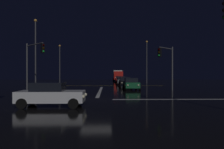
% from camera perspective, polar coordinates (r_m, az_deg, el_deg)
% --- Properties ---
extents(ground, '(120.00, 120.00, 0.10)m').
position_cam_1_polar(ground, '(17.65, -4.22, -6.88)').
color(ground, black).
extents(stop_line_north, '(0.35, 14.93, 0.01)m').
position_cam_1_polar(stop_line_north, '(26.29, -3.22, -4.43)').
color(stop_line_north, white).
rests_on(stop_line_north, ground).
extents(centre_line_ns, '(22.00, 0.15, 0.01)m').
position_cam_1_polar(centre_line_ns, '(37.86, -2.61, -3.01)').
color(centre_line_ns, yellow).
rests_on(centre_line_ns, ground).
extents(crosswalk_bar_east, '(14.93, 0.40, 0.01)m').
position_cam_1_polar(crosswalk_bar_east, '(19.30, 23.02, -6.13)').
color(crosswalk_bar_east, white).
rests_on(crosswalk_bar_east, ground).
extents(sedan_green, '(2.02, 4.33, 1.57)m').
position_cam_1_polar(sedan_green, '(28.34, 5.15, -2.47)').
color(sedan_green, '#14512D').
rests_on(sedan_green, ground).
extents(sedan_black, '(2.02, 4.33, 1.57)m').
position_cam_1_polar(sedan_black, '(35.04, 3.50, -1.96)').
color(sedan_black, black).
rests_on(sedan_black, ground).
extents(sedan_gray, '(2.02, 4.33, 1.57)m').
position_cam_1_polar(sedan_gray, '(41.61, 2.59, -1.62)').
color(sedan_gray, slate).
rests_on(sedan_gray, ground).
extents(sedan_blue, '(2.02, 4.33, 1.57)m').
position_cam_1_polar(sedan_blue, '(47.79, 2.46, -1.38)').
color(sedan_blue, navy).
rests_on(sedan_blue, ground).
extents(sedan_red, '(2.02, 4.33, 1.57)m').
position_cam_1_polar(sedan_red, '(53.23, 1.93, -1.22)').
color(sedan_red, maroon).
rests_on(sedan_red, ground).
extents(box_truck, '(2.68, 8.28, 3.08)m').
position_cam_1_polar(box_truck, '(60.40, 1.56, -0.19)').
color(box_truck, red).
rests_on(box_truck, ground).
extents(sedan_white_crossing, '(4.33, 2.02, 1.57)m').
position_cam_1_polar(sedan_white_crossing, '(14.30, -16.10, -5.13)').
color(sedan_white_crossing, silver).
rests_on(sedan_white_crossing, ground).
extents(traffic_signal_ne, '(2.45, 2.45, 5.52)m').
position_cam_1_polar(traffic_signal_ne, '(26.66, 14.50, 3.73)').
color(traffic_signal_ne, '#4C4C51').
rests_on(traffic_signal_ne, ground).
extents(traffic_signal_nw, '(3.11, 3.11, 5.89)m').
position_cam_1_polar(traffic_signal_nw, '(26.90, -20.32, 4.32)').
color(traffic_signal_nw, '#4C4C51').
rests_on(traffic_signal_nw, ground).
extents(streetlamp_left_far, '(0.44, 0.44, 8.60)m').
position_cam_1_polar(streetlamp_left_far, '(49.06, -13.85, 3.54)').
color(streetlamp_left_far, '#424247').
rests_on(streetlamp_left_far, ground).
extents(streetlamp_right_far, '(0.44, 0.44, 9.59)m').
position_cam_1_polar(streetlamp_right_far, '(48.72, 9.31, 4.17)').
color(streetlamp_right_far, '#424247').
rests_on(streetlamp_right_far, ground).
extents(streetlamp_left_near, '(0.44, 0.44, 10.27)m').
position_cam_1_polar(streetlamp_left_near, '(33.75, -19.85, 6.52)').
color(streetlamp_left_near, '#424247').
rests_on(streetlamp_left_near, ground).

